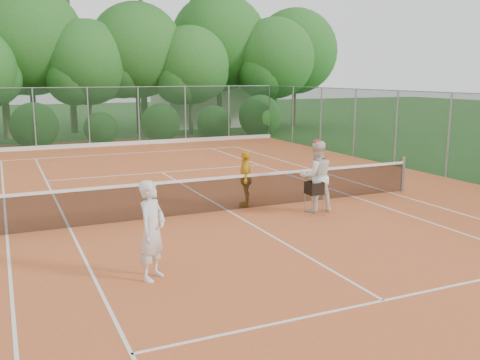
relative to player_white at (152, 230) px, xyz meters
name	(u,v)px	position (x,y,z in m)	size (l,w,h in m)	color
ground	(228,212)	(3.13, 3.92, -0.92)	(120.00, 120.00, 0.00)	#214C1B
clay_court	(228,211)	(3.13, 3.92, -0.91)	(18.00, 36.00, 0.02)	#C7602D
club_building	(213,105)	(12.13, 27.92, 0.58)	(8.00, 5.00, 3.00)	beige
tennis_net	(228,192)	(3.13, 3.92, -0.39)	(11.97, 0.10, 1.10)	gray
player_white	(152,230)	(0.00, 0.00, 0.00)	(0.65, 0.43, 1.80)	silver
player_center_grp	(316,176)	(5.26, 2.94, 0.06)	(1.03, 0.87, 1.93)	white
player_yellow	(246,179)	(3.78, 4.23, -0.11)	(0.92, 0.38, 1.57)	gold
ball_hopper	(314,189)	(5.02, 2.65, -0.20)	(0.38, 0.38, 0.88)	gray
stray_ball_a	(56,164)	(-0.33, 13.81, -0.86)	(0.07, 0.07, 0.07)	#C5D531
stray_ball_b	(158,149)	(4.73, 16.43, -0.86)	(0.07, 0.07, 0.07)	#ADCE30
stray_ball_c	(200,153)	(6.13, 14.26, -0.86)	(0.07, 0.07, 0.07)	#BFCE2F
court_markings	(228,211)	(3.13, 3.92, -0.89)	(11.03, 23.83, 0.01)	white
fence_back	(114,117)	(3.13, 18.92, 0.60)	(18.07, 0.07, 3.00)	#19381E
tropical_treeline	(118,50)	(4.57, 24.15, 4.20)	(32.10, 8.49, 15.03)	brown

